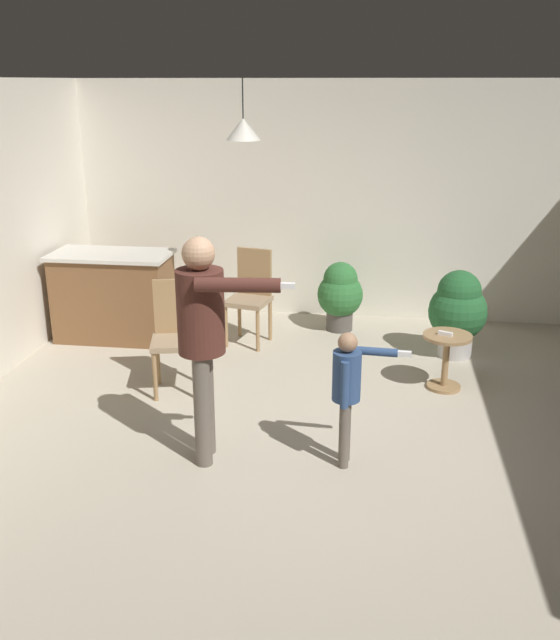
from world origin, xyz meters
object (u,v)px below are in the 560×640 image
(dining_chair_near_wall, at_px, (251,293))
(potted_plant_corner, at_px, (458,310))
(person_child, at_px, (348,384))
(dining_chair_by_counter, at_px, (175,332))
(side_table_by_couch, at_px, (446,355))
(potted_plant_by_wall, at_px, (340,293))
(kitchen_counter, at_px, (114,296))
(person_adult, at_px, (203,326))
(spare_remote_on_table, at_px, (445,334))

(dining_chair_near_wall, height_order, potted_plant_corner, dining_chair_near_wall)
(person_child, xyz_separation_m, dining_chair_by_counter, (-1.59, 1.14, -0.09))
(side_table_by_couch, xyz_separation_m, potted_plant_by_wall, (-1.04, 1.47, 0.10))
(side_table_by_couch, relative_size, potted_plant_by_wall, 0.67)
(kitchen_counter, xyz_separation_m, dining_chair_by_counter, (1.03, -1.20, 0.07))
(side_table_by_couch, relative_size, dining_chair_near_wall, 0.52)
(dining_chair_near_wall, bearing_deg, person_child, 127.39)
(side_table_by_couch, distance_m, dining_chair_near_wall, 2.20)
(dining_chair_near_wall, distance_m, potted_plant_by_wall, 1.06)
(person_child, bearing_deg, kitchen_counter, -128.31)
(potted_plant_corner, bearing_deg, person_child, -113.47)
(kitchen_counter, relative_size, person_adult, 0.75)
(person_adult, bearing_deg, side_table_by_couch, 124.03)
(kitchen_counter, xyz_separation_m, person_child, (2.62, -2.34, 0.16))
(potted_plant_by_wall, distance_m, spare_remote_on_table, 1.82)
(person_child, bearing_deg, spare_remote_on_table, 154.34)
(potted_plant_by_wall, bearing_deg, kitchen_counter, -165.99)
(dining_chair_near_wall, relative_size, spare_remote_on_table, 7.69)
(potted_plant_corner, distance_m, spare_remote_on_table, 0.88)
(dining_chair_near_wall, xyz_separation_m, potted_plant_corner, (2.14, -0.13, -0.05))
(dining_chair_near_wall, bearing_deg, dining_chair_by_counter, 83.12)
(person_child, height_order, potted_plant_corner, person_child)
(spare_remote_on_table, bearing_deg, side_table_by_couch, 48.82)
(dining_chair_by_counter, bearing_deg, person_adult, 102.28)
(person_child, height_order, dining_chair_near_wall, person_child)
(side_table_by_couch, distance_m, potted_plant_corner, 0.87)
(dining_chair_by_counter, distance_m, spare_remote_on_table, 2.41)
(person_adult, xyz_separation_m, spare_remote_on_table, (1.82, 1.50, -0.50))
(person_adult, relative_size, person_child, 1.64)
(potted_plant_corner, bearing_deg, spare_remote_on_table, -102.82)
(potted_plant_by_wall, bearing_deg, dining_chair_near_wall, -151.13)
(person_child, height_order, dining_chair_by_counter, person_child)
(kitchen_counter, distance_m, person_child, 3.51)
(kitchen_counter, height_order, side_table_by_couch, kitchen_counter)
(person_adult, distance_m, potted_plant_corner, 3.15)
(kitchen_counter, bearing_deg, dining_chair_by_counter, -49.43)
(person_adult, bearing_deg, person_child, 87.79)
(kitchen_counter, height_order, person_adult, person_adult)
(side_table_by_couch, relative_size, person_adult, 0.31)
(person_adult, xyz_separation_m, person_child, (1.02, 0.06, -0.41))
(dining_chair_by_counter, height_order, dining_chair_near_wall, same)
(side_table_by_couch, height_order, potted_plant_corner, potted_plant_corner)
(dining_chair_by_counter, height_order, potted_plant_corner, dining_chair_by_counter)
(kitchen_counter, relative_size, person_child, 1.24)
(side_table_by_couch, distance_m, dining_chair_by_counter, 2.45)
(person_child, relative_size, potted_plant_by_wall, 1.31)
(kitchen_counter, distance_m, spare_remote_on_table, 3.54)
(side_table_by_couch, distance_m, person_child, 1.71)
(potted_plant_corner, distance_m, potted_plant_by_wall, 1.37)
(side_table_by_couch, distance_m, potted_plant_by_wall, 1.81)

